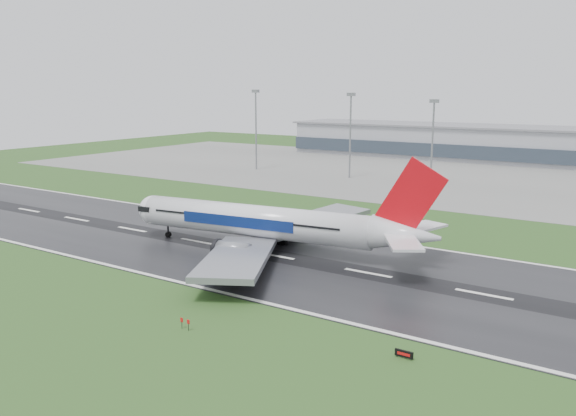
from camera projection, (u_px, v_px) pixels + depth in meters
The scene contains 9 objects.
ground at pixel (368, 273), 102.03m from camera, with size 520.00×520.00×0.00m, color #224418.
runway at pixel (368, 273), 102.02m from camera, with size 400.00×45.00×0.10m, color black.
apron at pixel (520, 181), 204.72m from camera, with size 400.00×130.00×0.08m, color slate.
terminal at pixel (551, 147), 252.52m from camera, with size 240.00×36.00×15.00m, color gray.
main_airliner at pixel (274, 203), 114.18m from camera, with size 65.50×62.38×19.34m, color silver, non-canonical shape.
runway_sign at pixel (404, 354), 69.61m from camera, with size 2.30×0.26×1.04m, color black, non-canonical shape.
floodmast_0 at pixel (256, 132), 233.08m from camera, with size 0.64×0.64×30.77m, color gray.
floodmast_1 at pixel (350, 138), 210.55m from camera, with size 0.64×0.64×29.64m, color gray.
floodmast_2 at pixel (432, 145), 194.31m from camera, with size 0.64×0.64×27.59m, color gray.
Camera 1 is at (41.38, -89.61, 31.67)m, focal length 36.14 mm.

